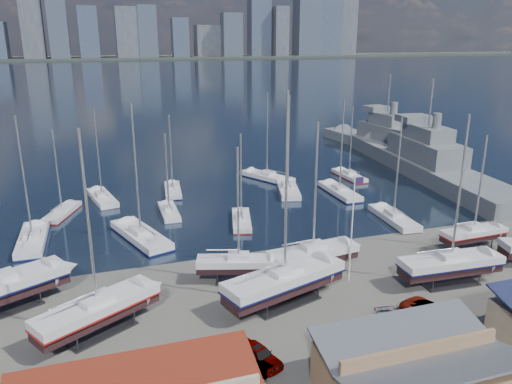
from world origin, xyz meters
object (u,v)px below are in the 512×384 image
object	(u,v)px
naval_ship_west	(385,144)
flagpole	(353,222)
car_a	(258,355)
naval_ship_east	(424,165)

from	to	relation	value
naval_ship_west	flagpole	size ratio (longest dim) A/B	3.63
car_a	flagpole	xyz separation A→B (m)	(12.77, 9.66, 5.49)
naval_ship_west	car_a	world-z (taller)	naval_ship_west
car_a	flagpole	world-z (taller)	flagpole
car_a	naval_ship_east	bearing A→B (deg)	19.57
car_a	flagpole	distance (m)	16.92
naval_ship_east	car_a	size ratio (longest dim) A/B	11.65
naval_ship_west	car_a	xyz separation A→B (m)	(-48.27, -60.16, -0.95)
naval_ship_west	flagpole	xyz separation A→B (m)	(-35.50, -50.50, 4.55)
naval_ship_west	car_a	bearing A→B (deg)	135.42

